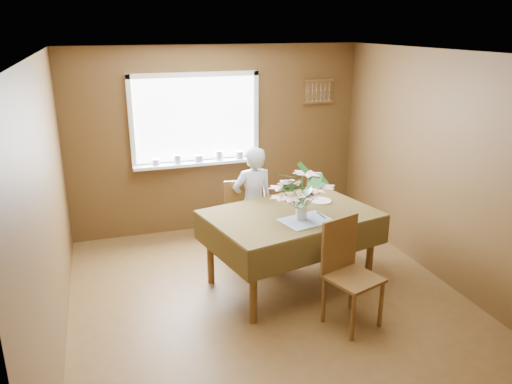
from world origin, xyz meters
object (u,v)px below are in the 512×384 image
object	(u,v)px
dining_table	(291,222)
seated_woman	(253,203)
chair_far	(241,213)
chair_near	(347,268)
flower_bouquet	(302,189)

from	to	relation	value
dining_table	seated_woman	world-z (taller)	seated_woman
chair_far	chair_near	bearing A→B (deg)	115.59
chair_near	seated_woman	size ratio (longest dim) A/B	0.74
dining_table	seated_woman	bearing A→B (deg)	90.00
dining_table	chair_far	distance (m)	0.99
chair_far	flower_bouquet	bearing A→B (deg)	114.77
seated_woman	chair_near	bearing A→B (deg)	99.62
chair_far	flower_bouquet	distance (m)	1.33
dining_table	seated_woman	distance (m)	0.80
seated_woman	dining_table	bearing A→B (deg)	98.11
dining_table	flower_bouquet	bearing A→B (deg)	-94.31
chair_near	flower_bouquet	world-z (taller)	flower_bouquet
chair_far	flower_bouquet	world-z (taller)	flower_bouquet
seated_woman	chair_far	bearing A→B (deg)	-57.88
chair_far	dining_table	bearing A→B (deg)	116.31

